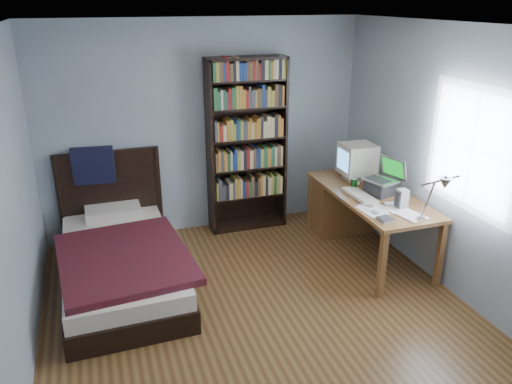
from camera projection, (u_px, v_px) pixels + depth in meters
room at (267, 189)px, 4.02m from camera, size 4.20×4.24×2.50m
desk at (348, 203)px, 5.89m from camera, size 0.75×1.72×0.73m
crt_monitor at (357, 159)px, 5.68m from camera, size 0.38×0.36×0.43m
laptop at (381, 184)px, 5.29m from camera, size 0.40×0.38×0.40m
desk_lamp at (442, 187)px, 4.19m from camera, size 0.23×0.50×0.59m
keyboard at (360, 195)px, 5.26m from camera, size 0.20×0.47×0.05m
speaker at (402, 199)px, 4.95m from camera, size 0.10×0.10×0.20m
soda_can at (354, 184)px, 5.45m from camera, size 0.06×0.06×0.12m
mouse at (356, 183)px, 5.61m from camera, size 0.07×0.12×0.04m
phone_silver at (367, 206)px, 5.01m from camera, size 0.10×0.11×0.02m
phone_grey at (375, 212)px, 4.86m from camera, size 0.06×0.09×0.02m
external_drive at (386, 219)px, 4.69m from camera, size 0.14×0.14×0.03m
bookshelf at (247, 146)px, 5.94m from camera, size 0.93×0.30×2.08m
bed at (120, 257)px, 5.04m from camera, size 1.28×2.21×1.16m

